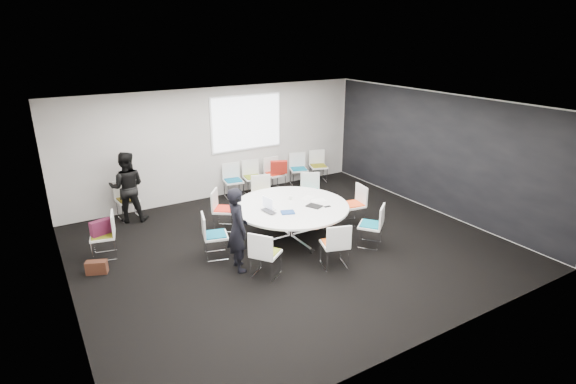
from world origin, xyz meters
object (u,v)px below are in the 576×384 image
person_back (127,187)px  brown_bag (97,267)px  chair_back_a (234,187)px  chair_ring_d (224,217)px  chair_spare_left (105,244)px  chair_ring_h (371,233)px  person_main (238,229)px  chair_ring_g (335,253)px  cup (291,198)px  laptop (271,211)px  chair_back_c (275,180)px  chair_back_e (318,172)px  chair_ring_b (311,199)px  chair_ring_e (215,244)px  chair_back_d (299,175)px  conference_table (291,213)px  chair_ring_f (266,262)px  chair_ring_a (353,212)px  chair_ring_c (262,202)px  chair_person_back (128,207)px  maroon_bag (101,227)px  chair_back_b (253,184)px

person_back → brown_bag: (-1.08, -2.14, -0.68)m
chair_back_a → person_back: (-2.65, -0.17, 0.53)m
chair_ring_d → chair_spare_left: (-2.47, -0.04, 0.00)m
chair_ring_h → person_main: bearing=130.4°
chair_ring_g → chair_back_a: size_ratio=1.00×
chair_back_a → cup: bearing=102.6°
chair_spare_left → laptop: 3.22m
chair_back_c → chair_back_e: 1.43m
chair_ring_b → chair_ring_e: same height
chair_ring_g → laptop: bearing=130.3°
chair_back_c → cup: size_ratio=9.78×
chair_back_d → brown_bag: 6.16m
conference_table → chair_ring_f: (-1.20, -1.11, -0.28)m
chair_ring_a → chair_ring_h: bearing=167.1°
chair_ring_a → chair_ring_c: (-1.44, 1.61, 0.00)m
chair_ring_h → chair_ring_f: bearing=140.8°
conference_table → brown_bag: (-3.73, 0.54, -0.44)m
person_back → brown_bag: 2.49m
chair_spare_left → person_back: 1.84m
conference_table → chair_ring_h: size_ratio=2.69×
chair_ring_h → person_back: (-3.83, 3.81, 0.53)m
chair_back_e → person_back: (-5.28, -0.13, 0.53)m
person_main → brown_bag: size_ratio=4.34×
person_main → brown_bag: 2.61m
chair_back_e → brown_bag: bearing=38.8°
cup → person_main: bearing=-151.6°
conference_table → chair_ring_h: (1.18, -1.14, -0.28)m
chair_ring_b → chair_back_d: size_ratio=1.00×
chair_back_d → chair_person_back: same height
conference_table → chair_spare_left: bearing=162.3°
laptop → maroon_bag: maroon_bag is taller
chair_ring_e → maroon_bag: bearing=-105.6°
person_back → chair_back_e: bearing=-158.5°
person_back → cup: size_ratio=17.89×
chair_spare_left → chair_back_e: bearing=-62.4°
chair_ring_a → chair_back_e: bearing=-12.0°
chair_ring_g → person_back: size_ratio=0.55×
chair_ring_h → chair_back_c: bearing=51.2°
laptop → brown_bag: (-3.21, 0.62, -0.62)m
chair_ring_d → chair_back_e: same height
chair_ring_g → person_main: bearing=169.1°
chair_ring_g → chair_back_d: same height
chair_ring_e → person_back: (-0.98, 2.65, 0.53)m
chair_back_b → chair_back_e: same height
chair_ring_g → laptop: (-0.57, 1.37, 0.47)m
chair_back_b → maroon_bag: (-4.04, -1.73, 0.34)m
chair_ring_b → chair_person_back: (-3.89, 1.74, 0.00)m
chair_back_e → laptop: (-3.15, -2.88, 0.47)m
conference_table → chair_back_e: 3.85m
chair_ring_e → chair_ring_f: 1.23m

